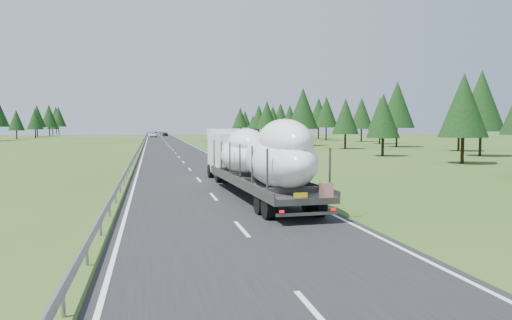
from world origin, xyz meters
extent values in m
plane|color=#2F4A18|center=(0.00, 0.00, 0.00)|extent=(400.00, 400.00, 0.00)
cube|color=black|center=(0.00, 100.00, 0.01)|extent=(10.00, 400.00, 0.02)
cube|color=slate|center=(-5.30, 100.00, 0.60)|extent=(0.08, 400.00, 0.32)
cylinder|color=slate|center=(-5.30, 0.00, 0.30)|extent=(0.10, 0.10, 0.60)
cube|color=silver|center=(6.50, 30.00, 0.50)|extent=(0.12, 0.07, 1.00)
cube|color=black|center=(6.50, 30.00, 0.82)|extent=(0.13, 0.08, 0.12)
cube|color=silver|center=(6.50, 80.00, 0.50)|extent=(0.12, 0.07, 1.00)
cube|color=black|center=(6.50, 80.00, 0.82)|extent=(0.13, 0.08, 0.12)
cube|color=silver|center=(6.50, 130.00, 0.50)|extent=(0.12, 0.07, 1.00)
cube|color=black|center=(6.50, 130.00, 0.82)|extent=(0.13, 0.08, 0.12)
cube|color=silver|center=(6.50, 180.00, 0.50)|extent=(0.12, 0.07, 1.00)
cube|color=black|center=(6.50, 180.00, 0.82)|extent=(0.13, 0.08, 0.12)
cube|color=silver|center=(6.50, 230.00, 0.50)|extent=(0.12, 0.07, 1.00)
cube|color=black|center=(6.50, 230.00, 0.82)|extent=(0.13, 0.08, 0.12)
cube|color=silver|center=(6.50, 280.00, 0.50)|extent=(0.12, 0.07, 1.00)
cube|color=black|center=(6.50, 280.00, 0.82)|extent=(0.13, 0.08, 0.12)
cube|color=silver|center=(6.50, 330.00, 0.50)|extent=(0.12, 0.07, 1.00)
cube|color=black|center=(6.50, 330.00, 0.82)|extent=(0.13, 0.08, 0.12)
cylinder|color=slate|center=(7.20, 80.00, 1.00)|extent=(0.08, 0.08, 2.00)
cube|color=silver|center=(7.20, 80.00, 2.00)|extent=(0.05, 0.90, 1.20)
cylinder|color=black|center=(39.13, 39.36, 1.93)|extent=(0.36, 0.36, 3.86)
cone|color=black|center=(39.13, 39.36, 7.30)|extent=(6.01, 6.01, 8.05)
cylinder|color=black|center=(44.13, 51.52, 1.78)|extent=(0.36, 0.36, 3.56)
cone|color=black|center=(44.13, 51.52, 6.73)|extent=(5.54, 5.54, 7.42)
cylinder|color=black|center=(41.63, 67.12, 2.09)|extent=(0.36, 0.36, 4.19)
cone|color=black|center=(41.63, 67.12, 7.91)|extent=(6.51, 6.51, 8.72)
cylinder|color=black|center=(45.49, 82.17, 1.72)|extent=(0.36, 0.36, 3.43)
cone|color=black|center=(45.49, 82.17, 6.48)|extent=(5.34, 5.34, 7.15)
cylinder|color=black|center=(47.86, 97.33, 1.87)|extent=(0.36, 0.36, 3.74)
cone|color=black|center=(47.86, 97.33, 7.06)|extent=(5.81, 5.81, 7.79)
cylinder|color=black|center=(43.01, 109.47, 2.04)|extent=(0.36, 0.36, 4.07)
cone|color=black|center=(43.01, 109.47, 7.69)|extent=(6.33, 6.33, 8.48)
cylinder|color=black|center=(45.16, 122.06, 2.08)|extent=(0.36, 0.36, 4.17)
cone|color=black|center=(45.16, 122.06, 7.88)|extent=(6.49, 6.49, 8.69)
cylinder|color=black|center=(43.59, 138.79, 1.48)|extent=(0.36, 0.36, 2.96)
cone|color=black|center=(43.59, 138.79, 5.59)|extent=(4.60, 4.60, 6.17)
cylinder|color=black|center=(40.67, 149.42, 2.02)|extent=(0.36, 0.36, 4.03)
cone|color=black|center=(40.67, 149.42, 7.62)|extent=(6.27, 6.27, 8.40)
cylinder|color=black|center=(46.63, 168.70, 1.61)|extent=(0.36, 0.36, 3.21)
cone|color=black|center=(46.63, 168.70, 6.07)|extent=(5.00, 5.00, 6.69)
cylinder|color=black|center=(44.07, 178.17, 1.48)|extent=(0.36, 0.36, 2.97)
cone|color=black|center=(44.07, 178.17, 5.61)|extent=(4.62, 4.62, 6.18)
cylinder|color=black|center=(42.63, 194.92, 1.96)|extent=(0.36, 0.36, 3.92)
cone|color=black|center=(42.63, 194.92, 7.40)|extent=(6.09, 6.09, 8.16)
cylinder|color=black|center=(47.91, 206.30, 1.73)|extent=(0.36, 0.36, 3.46)
cone|color=black|center=(47.91, 206.30, 6.53)|extent=(5.38, 5.38, 7.20)
cylinder|color=black|center=(41.91, 223.12, 1.93)|extent=(0.36, 0.36, 3.86)
cone|color=black|center=(41.91, 223.12, 7.30)|extent=(6.01, 6.01, 8.05)
cylinder|color=black|center=(28.93, 28.28, 1.64)|extent=(0.36, 0.36, 3.27)
cone|color=black|center=(28.93, 28.28, 6.18)|extent=(5.09, 5.09, 6.82)
cylinder|color=black|center=(26.54, 42.06, 1.41)|extent=(0.36, 0.36, 2.82)
cone|color=black|center=(26.54, 42.06, 5.33)|extent=(4.39, 4.39, 5.88)
cylinder|color=black|center=(29.54, 62.52, 1.49)|extent=(0.36, 0.36, 2.98)
cone|color=black|center=(29.54, 62.52, 5.62)|extent=(4.63, 4.63, 6.20)
cylinder|color=black|center=(26.17, 76.42, 1.96)|extent=(0.36, 0.36, 3.93)
cone|color=black|center=(26.17, 76.42, 7.42)|extent=(6.11, 6.11, 8.19)
cylinder|color=black|center=(27.87, 92.12, 1.50)|extent=(0.36, 0.36, 2.99)
cone|color=black|center=(27.87, 92.12, 5.66)|extent=(4.66, 4.66, 6.24)
cylinder|color=black|center=(26.37, 108.82, 1.80)|extent=(0.36, 0.36, 3.59)
cone|color=black|center=(26.37, 108.82, 6.78)|extent=(5.59, 5.59, 7.48)
cylinder|color=black|center=(31.06, 121.45, 1.65)|extent=(0.36, 0.36, 3.30)
cone|color=black|center=(31.06, 121.45, 6.23)|extent=(5.13, 5.13, 6.87)
cylinder|color=black|center=(31.28, 141.60, 1.84)|extent=(0.36, 0.36, 3.68)
cone|color=black|center=(31.28, 141.60, 6.95)|extent=(5.72, 5.72, 7.66)
cylinder|color=black|center=(32.46, 157.27, 1.29)|extent=(0.36, 0.36, 2.58)
cone|color=black|center=(32.46, 157.27, 4.87)|extent=(4.01, 4.01, 5.37)
cylinder|color=black|center=(30.30, 170.90, 1.87)|extent=(0.36, 0.36, 3.75)
cone|color=black|center=(30.30, 170.90, 7.08)|extent=(5.83, 5.83, 7.81)
cylinder|color=black|center=(31.69, 185.73, 1.48)|extent=(0.36, 0.36, 2.97)
cone|color=black|center=(31.69, 185.73, 5.60)|extent=(4.61, 4.61, 6.18)
cylinder|color=black|center=(-42.09, 138.79, 1.48)|extent=(0.36, 0.36, 2.96)
cone|color=black|center=(-42.09, 138.79, 5.60)|extent=(4.61, 4.61, 6.18)
cylinder|color=black|center=(-39.20, 149.42, 1.61)|extent=(0.36, 0.36, 3.22)
cone|color=black|center=(-39.20, 149.42, 6.08)|extent=(5.01, 5.01, 6.71)
cylinder|color=black|center=(-42.65, 168.70, 1.92)|extent=(0.36, 0.36, 3.84)
cone|color=black|center=(-42.65, 168.70, 7.26)|extent=(5.98, 5.98, 8.00)
cylinder|color=black|center=(-40.43, 178.17, 2.01)|extent=(0.36, 0.36, 4.01)
cone|color=black|center=(-40.43, 178.17, 7.58)|extent=(6.24, 6.24, 8.36)
cylinder|color=black|center=(-42.31, 194.92, 1.46)|extent=(0.36, 0.36, 2.93)
cone|color=black|center=(-42.31, 194.92, 5.53)|extent=(4.56, 4.56, 6.10)
cylinder|color=black|center=(-41.92, 206.30, 2.05)|extent=(0.36, 0.36, 4.09)
cone|color=black|center=(-41.92, 206.30, 7.73)|extent=(6.37, 6.37, 8.53)
cylinder|color=black|center=(-45.89, 223.12, 2.16)|extent=(0.36, 0.36, 4.31)
cone|color=black|center=(-45.89, 223.12, 8.14)|extent=(6.71, 6.71, 8.98)
cube|color=white|center=(2.36, 17.53, 2.00)|extent=(2.90, 5.40, 2.95)
cube|color=black|center=(2.36, 20.22, 2.53)|extent=(2.42, 0.21, 1.47)
cube|color=white|center=(2.36, 19.85, 3.63)|extent=(2.70, 1.40, 0.32)
cube|color=#514F4D|center=(2.36, 16.48, 0.58)|extent=(2.79, 3.29, 0.26)
cylinder|color=black|center=(1.15, 19.43, 0.53)|extent=(0.42, 1.07, 1.05)
cylinder|color=black|center=(3.57, 19.43, 0.53)|extent=(0.42, 1.07, 1.05)
cylinder|color=black|center=(1.15, 16.06, 0.53)|extent=(0.42, 1.07, 1.05)
cylinder|color=black|center=(3.57, 16.06, 0.53)|extent=(0.42, 1.07, 1.05)
cube|color=#514F4D|center=(2.36, 7.53, 0.97)|extent=(3.61, 14.87, 0.27)
cube|color=#514F4D|center=(0.96, 7.53, 1.23)|extent=(0.83, 14.73, 0.25)
cube|color=#514F4D|center=(3.76, 7.53, 1.23)|extent=(0.83, 14.73, 0.25)
cube|color=#514F4D|center=(0.96, 1.21, 2.11)|extent=(0.08, 0.08, 2.00)
cube|color=#514F4D|center=(3.76, 1.21, 2.11)|extent=(0.08, 0.08, 2.00)
cube|color=#514F4D|center=(0.96, 3.74, 2.11)|extent=(0.08, 0.08, 2.00)
cube|color=#514F4D|center=(3.76, 3.74, 2.11)|extent=(0.08, 0.08, 2.00)
cube|color=#514F4D|center=(0.96, 6.26, 2.11)|extent=(0.08, 0.08, 2.00)
cube|color=#514F4D|center=(3.76, 6.26, 2.11)|extent=(0.08, 0.08, 2.00)
cube|color=#514F4D|center=(0.96, 8.79, 2.11)|extent=(0.08, 0.08, 2.00)
cube|color=#514F4D|center=(3.76, 8.79, 2.11)|extent=(0.08, 0.08, 2.00)
cube|color=#514F4D|center=(0.96, 11.32, 2.11)|extent=(0.08, 0.08, 2.00)
cube|color=#514F4D|center=(3.76, 11.32, 2.11)|extent=(0.08, 0.08, 2.00)
cube|color=#514F4D|center=(0.96, 13.85, 2.11)|extent=(0.08, 0.08, 2.00)
cube|color=#514F4D|center=(3.76, 13.85, 2.11)|extent=(0.08, 0.08, 2.00)
cylinder|color=black|center=(1.20, 1.84, 0.53)|extent=(0.48, 1.07, 1.05)
cylinder|color=black|center=(3.52, 1.84, 0.53)|extent=(0.48, 1.07, 1.05)
cylinder|color=black|center=(1.20, 3.10, 0.53)|extent=(0.48, 1.07, 1.05)
cylinder|color=black|center=(3.52, 3.10, 0.53)|extent=(0.48, 1.07, 1.05)
cube|color=#514F4D|center=(2.36, 0.21, 0.47)|extent=(2.64, 0.26, 0.13)
cube|color=red|center=(3.15, 0.13, 1.42)|extent=(0.63, 0.07, 0.63)
cube|color=yellow|center=(2.04, 0.13, 1.26)|extent=(0.58, 0.07, 0.19)
cube|color=red|center=(1.25, 0.13, 0.63)|extent=(0.19, 0.07, 0.11)
cube|color=red|center=(3.46, 0.13, 0.63)|extent=(0.19, 0.07, 0.11)
ellipsoid|color=white|center=(2.36, 4.16, 2.41)|extent=(3.27, 8.72, 2.60)
ellipsoid|color=white|center=(2.36, 3.08, 3.32)|extent=(2.43, 5.54, 2.08)
ellipsoid|color=white|center=(2.36, 11.32, 2.22)|extent=(3.23, 7.23, 2.22)
ellipsoid|color=white|center=(2.36, 10.43, 2.99)|extent=(2.41, 4.60, 1.78)
imported|color=white|center=(-2.90, 154.18, 0.82)|extent=(3.24, 6.14, 1.65)
imported|color=black|center=(1.67, 169.81, 0.76)|extent=(2.04, 4.55, 1.52)
imported|color=#172A40|center=(-1.49, 255.02, 0.77)|extent=(1.99, 4.77, 1.53)
camera|label=1|loc=(-3.42, -18.94, 4.07)|focal=35.00mm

